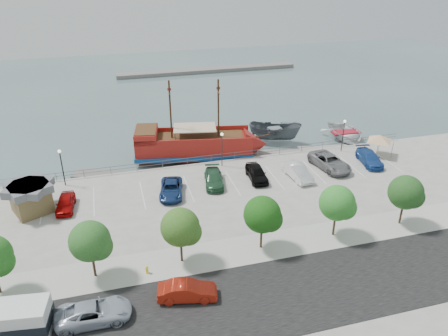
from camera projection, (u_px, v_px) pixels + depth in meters
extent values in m
plane|color=#46585A|center=(238.00, 199.00, 47.51)|extent=(160.00, 160.00, 0.00)
cube|color=black|center=(300.00, 291.00, 33.27)|extent=(100.00, 8.00, 0.04)
cube|color=#AFADA1|center=(271.00, 245.00, 38.44)|extent=(100.00, 4.00, 0.05)
cylinder|color=slate|center=(219.00, 154.00, 53.36)|extent=(50.00, 0.06, 0.06)
cylinder|color=slate|center=(219.00, 157.00, 53.54)|extent=(50.00, 0.06, 0.06)
cube|color=slate|center=(208.00, 70.00, 97.13)|extent=(40.00, 3.00, 0.80)
cube|color=#A01C16|center=(194.00, 146.00, 56.12)|extent=(15.20, 7.21, 2.37)
cube|color=#124994|center=(194.00, 152.00, 56.46)|extent=(15.52, 7.53, 0.55)
cone|color=#A01C16|center=(256.00, 144.00, 56.72)|extent=(3.69, 4.85, 4.38)
cube|color=#A01C16|center=(146.00, 134.00, 54.86)|extent=(3.54, 4.99, 1.28)
cube|color=#523118|center=(146.00, 129.00, 54.55)|extent=(3.30, 4.60, 0.11)
cube|color=#523118|center=(197.00, 137.00, 55.60)|extent=(12.41, 6.16, 0.14)
cube|color=#A01C16|center=(193.00, 129.00, 57.40)|extent=(14.38, 2.91, 0.64)
cube|color=#A01C16|center=(194.00, 142.00, 53.49)|extent=(14.38, 2.91, 0.64)
cylinder|color=#382111|center=(218.00, 109.00, 54.15)|extent=(0.26, 0.26, 7.48)
cylinder|color=#382111|center=(170.00, 110.00, 53.71)|extent=(0.26, 0.26, 7.48)
cylinder|color=#382111|center=(218.00, 91.00, 53.13)|extent=(0.64, 2.71, 0.13)
cylinder|color=#382111|center=(169.00, 92.00, 52.69)|extent=(0.64, 2.71, 0.13)
cube|color=beige|center=(195.00, 128.00, 54.99)|extent=(5.85, 4.40, 0.11)
cylinder|color=#382111|center=(261.00, 136.00, 56.27)|extent=(2.26, 0.57, 0.54)
imported|color=#495258|center=(275.00, 134.00, 60.86)|extent=(7.72, 5.76, 2.82)
imported|color=silver|center=(345.00, 134.00, 62.25)|extent=(5.72, 7.85, 1.59)
cube|color=slate|center=(105.00, 176.00, 52.04)|extent=(7.92, 4.94, 0.44)
cube|color=gray|center=(282.00, 154.00, 57.48)|extent=(8.09, 4.08, 0.44)
cube|color=gray|center=(324.00, 149.00, 58.96)|extent=(7.05, 3.12, 0.39)
cube|color=brown|center=(31.00, 201.00, 42.99)|extent=(4.31, 4.31, 2.38)
cube|color=#5B5C62|center=(28.00, 188.00, 42.33)|extent=(4.88, 4.88, 0.76)
cylinder|color=slate|center=(365.00, 146.00, 55.53)|extent=(0.07, 0.07, 2.00)
cylinder|color=slate|center=(380.00, 143.00, 56.30)|extent=(0.07, 0.07, 2.00)
cylinder|color=slate|center=(377.00, 153.00, 53.57)|extent=(0.07, 0.07, 2.00)
cylinder|color=slate|center=(392.00, 150.00, 54.34)|extent=(0.07, 0.07, 2.00)
pyramid|color=silver|center=(380.00, 135.00, 54.14)|extent=(4.18, 4.18, 0.82)
imported|color=#A9B4C2|center=(94.00, 313.00, 30.34)|extent=(5.22, 2.43, 1.45)
imported|color=#A11F10|center=(187.00, 291.00, 32.27)|extent=(4.63, 2.41, 1.45)
cylinder|color=yellow|center=(147.00, 271.00, 34.99)|extent=(0.23, 0.23, 0.58)
sphere|color=yellow|center=(147.00, 267.00, 34.85)|extent=(0.25, 0.25, 0.25)
cylinder|color=black|center=(63.00, 169.00, 47.45)|extent=(0.12, 0.12, 4.00)
sphere|color=#FFF2CC|center=(59.00, 151.00, 46.51)|extent=(0.36, 0.36, 0.36)
cylinder|color=black|center=(222.00, 151.00, 51.77)|extent=(0.12, 0.12, 4.00)
sphere|color=#FFF2CC|center=(222.00, 134.00, 50.83)|extent=(0.36, 0.36, 0.36)
cylinder|color=black|center=(343.00, 137.00, 55.61)|extent=(0.12, 0.12, 4.00)
sphere|color=#FFF2CC|center=(345.00, 121.00, 54.67)|extent=(0.36, 0.36, 0.36)
cylinder|color=#473321|center=(94.00, 265.00, 34.35)|extent=(0.20, 0.20, 2.20)
sphere|color=#275721|center=(90.00, 241.00, 33.33)|extent=(3.20, 3.20, 3.20)
sphere|color=#275721|center=(99.00, 246.00, 33.39)|extent=(2.20, 2.20, 2.20)
cylinder|color=#473321|center=(181.00, 250.00, 36.03)|extent=(0.20, 0.20, 2.20)
sphere|color=#31581C|center=(180.00, 227.00, 35.00)|extent=(3.20, 3.20, 3.20)
sphere|color=#31581C|center=(188.00, 232.00, 35.07)|extent=(2.20, 2.20, 2.20)
cylinder|color=#473321|center=(261.00, 237.00, 37.71)|extent=(0.20, 0.20, 2.20)
sphere|color=#184911|center=(262.00, 214.00, 36.68)|extent=(3.20, 3.20, 3.20)
sphere|color=#184911|center=(270.00, 219.00, 36.75)|extent=(2.20, 2.20, 2.20)
cylinder|color=#473321|center=(334.00, 225.00, 39.39)|extent=(0.20, 0.20, 2.20)
sphere|color=#2A7225|center=(337.00, 203.00, 38.36)|extent=(3.20, 3.20, 3.20)
sphere|color=#2A7225|center=(344.00, 208.00, 38.43)|extent=(2.20, 2.20, 2.20)
cylinder|color=#473321|center=(401.00, 214.00, 41.07)|extent=(0.20, 0.20, 2.20)
sphere|color=#20471B|center=(406.00, 192.00, 40.04)|extent=(3.20, 3.20, 3.20)
sphere|color=#20471B|center=(413.00, 197.00, 40.11)|extent=(2.20, 2.20, 2.20)
imported|color=#A80706|center=(65.00, 203.00, 43.56)|extent=(2.02, 4.24, 1.40)
imported|color=navy|center=(171.00, 189.00, 46.14)|extent=(3.26, 5.34, 1.38)
imported|color=#2A5939|center=(214.00, 179.00, 48.18)|extent=(2.77, 5.13, 1.41)
imported|color=black|center=(257.00, 173.00, 49.22)|extent=(2.16, 4.75, 1.58)
imported|color=white|center=(297.00, 172.00, 49.53)|extent=(2.13, 4.98, 1.60)
imported|color=gray|center=(330.00, 162.00, 51.72)|extent=(3.69, 6.36, 1.66)
imported|color=#204994|center=(369.00, 158.00, 52.93)|extent=(2.88, 5.36, 1.48)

